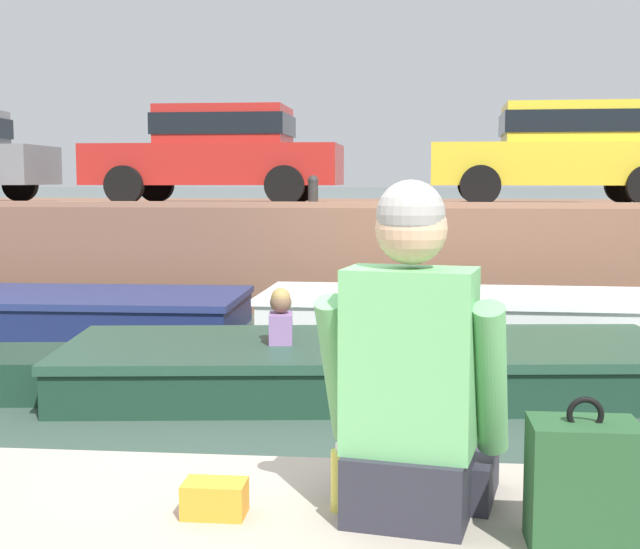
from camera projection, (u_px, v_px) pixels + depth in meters
ground_plane at (303, 394)px, 7.75m from camera, size 400.00×400.00×0.00m
far_quay_wall at (355, 246)px, 15.13m from camera, size 60.00×6.00×1.47m
far_wall_coping at (343, 205)px, 12.20m from camera, size 60.00×0.24×0.08m
boat_moored_west_navy at (21, 311)px, 11.14m from camera, size 6.10×2.08×0.46m
boat_moored_central_white at (494, 317)px, 10.28m from camera, size 5.84×1.85×0.56m
motorboat_passing at (343, 367)px, 7.83m from camera, size 6.56×2.53×0.92m
car_left_inner_red at (219, 151)px, 14.26m from camera, size 4.01×1.90×1.54m
car_centre_yellow at (560, 150)px, 13.73m from camera, size 3.88×1.99×1.54m
mooring_bollard_mid at (313, 190)px, 12.35m from camera, size 0.15×0.15×0.45m
person_seated_right at (413, 388)px, 2.55m from camera, size 0.57×0.58×0.96m
bottle_drink at (341, 479)px, 2.60m from camera, size 0.06×0.06×0.20m
backpack_on_ledge at (582, 486)px, 2.33m from camera, size 0.28×0.24×0.41m
snack_bag at (215, 499)px, 2.56m from camera, size 0.18×0.12×0.10m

